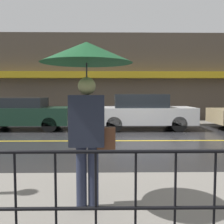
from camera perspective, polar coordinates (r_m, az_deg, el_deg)
name	(u,v)px	position (r m, az deg, el deg)	size (l,w,h in m)	color
ground_plane	(143,141)	(9.07, 6.69, -6.24)	(80.00, 80.00, 0.00)	#262628
sidewalk_near	(193,206)	(4.06, 17.30, -19.03)	(28.00, 2.78, 0.11)	slate
sidewalk_far	(130,123)	(13.77, 4.03, -2.38)	(28.00, 1.76, 0.11)	slate
lane_marking	(143,141)	(9.07, 6.69, -6.21)	(25.20, 0.12, 0.01)	gold
building_storefront	(129,78)	(14.70, 3.74, 7.45)	(28.00, 0.85, 4.91)	#4C4238
pedestrian	(87,74)	(3.42, -5.47, 8.27)	(1.19, 1.19, 2.18)	#23283D
car_dark_green	(25,113)	(12.18, -18.51, -0.27)	(3.94, 1.72, 1.42)	#193828
car_white	(143,112)	(11.72, 6.77, 0.06)	(4.37, 1.79, 1.57)	silver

